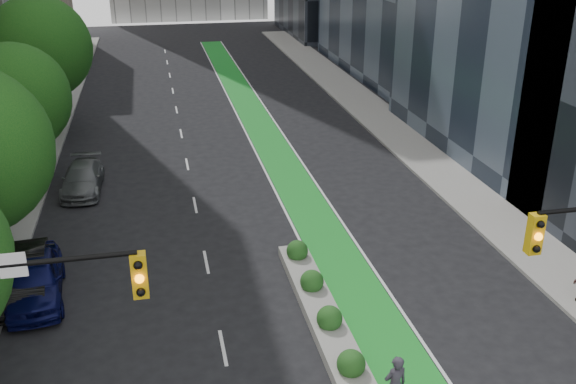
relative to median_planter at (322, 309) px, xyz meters
name	(u,v)px	position (x,y,z in m)	size (l,w,h in m)	color
sidewalk_left	(23,169)	(-13.00, 17.96, -0.30)	(3.60, 90.00, 0.15)	gray
sidewalk_right	(409,142)	(10.60, 17.96, -0.30)	(3.60, 90.00, 0.15)	gray
bike_lane_paint	(262,128)	(1.80, 22.96, -0.37)	(2.20, 70.00, 0.01)	#1A9028
tree_midfar	(14,99)	(-12.20, 14.96, 4.57)	(5.60, 5.60, 7.76)	black
tree_far	(40,48)	(-12.20, 24.96, 5.32)	(6.60, 6.60, 9.00)	black
median_planter	(322,309)	(0.00, 0.00, 0.00)	(1.20, 10.26, 1.10)	gray
parked_car_left_near	(35,279)	(-10.23, 3.51, 0.47)	(2.00, 4.97, 1.69)	#0B0E46
parked_car_left_mid	(24,275)	(-10.70, 3.95, 0.44)	(1.71, 4.91, 1.62)	black
parked_car_left_far	(83,178)	(-9.33, 14.09, 0.32)	(1.95, 4.79, 1.39)	#5B5E60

